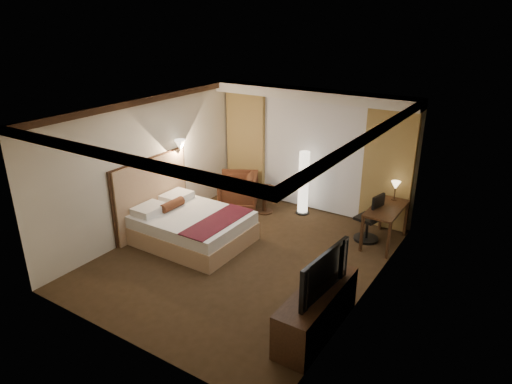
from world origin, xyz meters
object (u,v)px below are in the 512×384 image
Objects in this scene: armchair at (238,189)px; floor_lamp at (304,183)px; side_table at (265,200)px; office_chair at (368,216)px; desk at (385,225)px; dresser at (317,311)px; television at (317,268)px; bed at (193,228)px.

floor_lamp is at bearing 79.73° from armchair.
side_table is (0.68, 0.06, -0.15)m from armchair.
office_chair is (3.06, 0.01, 0.07)m from armchair.
dresser is at bearing -89.07° from desk.
side_table is at bearing -150.85° from floor_lamp.
desk is 3.14m from television.
office_chair is 0.59× the size of dresser.
dresser is (0.37, -3.03, -0.17)m from office_chair.
side_table is at bearing 77.89° from bed.
side_table is 0.57× the size of office_chair.
bed is at bearing 160.48° from dresser.
television is (0.02, -3.08, 0.63)m from desk.
floor_lamp reaches higher than dresser.
bed is 2.04× the size of office_chair.
side_table is at bearing 46.24° from television.
armchair is at bearing -175.15° from side_table.
bed is 3.68m from desk.
desk is (2.70, -0.00, 0.09)m from side_table.
office_chair is (-0.32, -0.05, 0.13)m from desk.
office_chair reaches higher than desk.
armchair is at bearing 138.66° from dresser.
desk is (3.38, 0.06, -0.06)m from armchair.
television is at bearing 180.00° from dresser.
bed is 3.41m from television.
television is (0.34, -3.03, 0.50)m from office_chair.
desk is 3.08m from dresser.
television is (2.72, -3.08, 0.71)m from side_table.
floor_lamp is at bearing 34.38° from television.
desk is at bearing 90.93° from dresser.
armchair is at bearing -161.69° from floor_lamp.
television is at bearing -60.36° from floor_lamp.
armchair is at bearing 53.15° from television.
floor_lamp is at bearing 177.50° from office_chair.
desk is 0.70× the size of dresser.
television is (3.40, -3.02, 0.57)m from armchair.
office_chair is at bearing 11.21° from television.
armchair is 1.52m from floor_lamp.
side_table is 0.95m from floor_lamp.
dresser is (3.43, -3.02, -0.10)m from armchair.
television reaches higher than dresser.
office_chair is at bearing 97.03° from dresser.
dresser is 1.44× the size of television.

